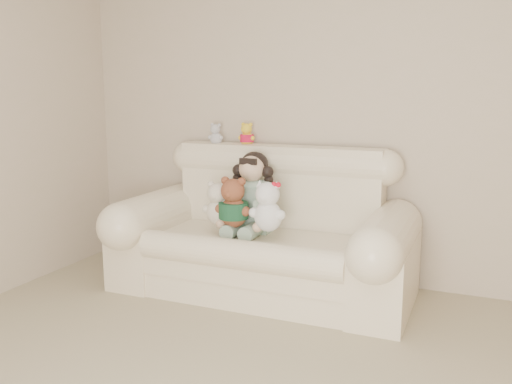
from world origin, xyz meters
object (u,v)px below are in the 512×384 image
(seated_child, at_px, (252,191))
(cream_teddy, at_px, (218,199))
(brown_teddy, at_px, (233,198))
(sofa, at_px, (261,222))
(white_cat, at_px, (268,201))

(seated_child, distance_m, cream_teddy, 0.27)
(seated_child, distance_m, brown_teddy, 0.22)
(brown_teddy, distance_m, cream_teddy, 0.13)
(sofa, bearing_deg, brown_teddy, -137.49)
(sofa, xyz_separation_m, white_cat, (0.11, -0.15, 0.19))
(brown_teddy, height_order, cream_teddy, brown_teddy)
(sofa, bearing_deg, cream_teddy, -157.48)
(brown_teddy, bearing_deg, seated_child, 93.71)
(brown_teddy, xyz_separation_m, cream_teddy, (-0.13, 0.02, -0.03))
(sofa, relative_size, brown_teddy, 5.08)
(seated_child, bearing_deg, white_cat, -47.25)
(brown_teddy, relative_size, white_cat, 1.02)
(brown_teddy, bearing_deg, sofa, 58.23)
(brown_teddy, xyz_separation_m, white_cat, (0.26, -0.01, -0.00))
(seated_child, xyz_separation_m, cream_teddy, (-0.18, -0.20, -0.03))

